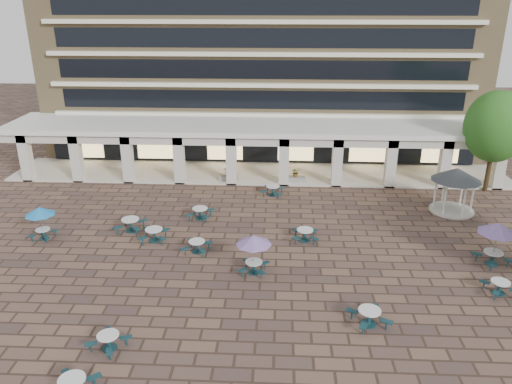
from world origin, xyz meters
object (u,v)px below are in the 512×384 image
gazebo (456,179)px  planter_right (296,176)px  picnic_table_3 (500,286)px  planter_left (229,175)px  picnic_table_0 (109,340)px

gazebo → planter_right: 12.31m
picnic_table_3 → planter_right: (-10.09, 15.90, 0.10)m
planter_left → planter_right: 5.52m
picnic_table_0 → planter_right: bearing=92.7°
picnic_table_3 → gazebo: bearing=74.9°
picnic_table_3 → gazebo: gazebo is taller
picnic_table_3 → planter_right: planter_right is taller
picnic_table_3 → planter_right: 18.83m
picnic_table_0 → gazebo: 25.28m
gazebo → planter_right: bearing=154.3°
picnic_table_0 → gazebo: gazebo is taller
gazebo → planter_left: size_ratio=2.29×
picnic_table_0 → picnic_table_3: (18.70, 5.24, -0.00)m
picnic_table_3 → gazebo: 10.85m
gazebo → planter_left: gazebo is taller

